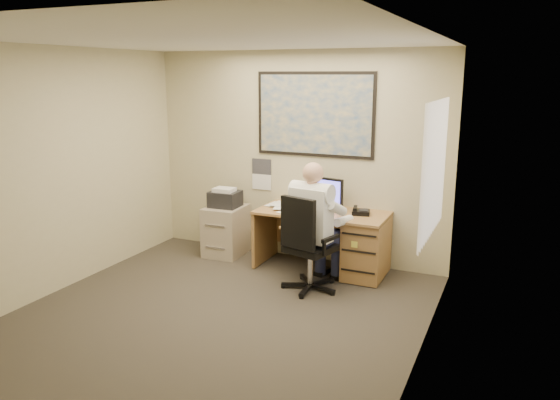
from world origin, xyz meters
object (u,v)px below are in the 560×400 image
at_px(filing_cabinet, 226,226).
at_px(office_chair, 310,263).
at_px(person, 312,227).
at_px(desk, 347,238).

bearing_deg(filing_cabinet, office_chair, -28.31).
bearing_deg(person, filing_cabinet, 165.82).
height_order(desk, office_chair, desk).
distance_m(filing_cabinet, person, 1.66).
relative_size(desk, person, 1.10).
bearing_deg(desk, office_chair, -106.53).
height_order(filing_cabinet, person, person).
bearing_deg(desk, filing_cabinet, 179.40).
bearing_deg(office_chair, person, 114.83).
bearing_deg(filing_cabinet, person, -25.97).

